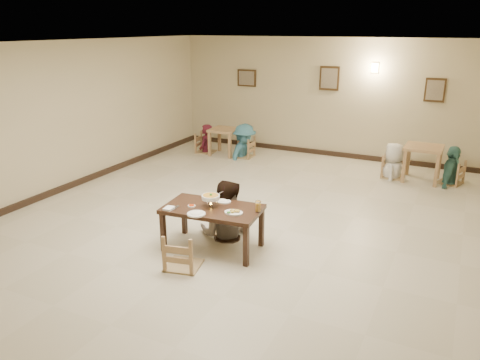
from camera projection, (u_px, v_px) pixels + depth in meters
The scene contains 31 objects.
floor at pixel (239, 221), 8.19m from camera, with size 10.00×10.00×0.00m, color beige.
ceiling at pixel (238, 43), 7.25m from camera, with size 10.00×10.00×0.00m, color white.
wall_back at pixel (325, 98), 11.98m from camera, with size 10.00×10.00×0.00m, color beige.
wall_left at pixel (60, 118), 9.39m from camera, with size 10.00×10.00×0.00m, color beige.
baseboard_back at pixel (321, 152), 12.41m from camera, with size 8.00×0.06×0.12m, color black.
baseboard_left at pixel (70, 186), 9.83m from camera, with size 0.06×10.00×0.12m, color black.
picture_a at pixel (247, 78), 12.74m from camera, with size 0.55×0.04×0.45m.
picture_b at pixel (329, 78), 11.75m from camera, with size 0.50×0.04×0.60m.
picture_c at pixel (435, 90), 10.75m from camera, with size 0.45×0.04×0.55m.
wall_sconce at pixel (375, 68), 11.20m from camera, with size 0.16×0.05×0.22m, color #FFD88C.
main_table at pixel (213, 212), 7.02m from camera, with size 1.52×0.95×0.68m.
chair_far at pixel (227, 206), 7.65m from camera, with size 0.42×0.42×0.90m.
chair_near at pixel (182, 234), 6.51m from camera, with size 0.48×0.48×1.01m.
main_diner at pixel (225, 181), 7.38m from camera, with size 0.91×0.71×1.87m, color gray.
curry_warmer at pixel (211, 197), 6.99m from camera, with size 0.31×0.27×0.25m.
rice_plate_far at pixel (223, 201), 7.20m from camera, with size 0.26×0.26×0.06m.
rice_plate_near at pixel (196, 214), 6.72m from camera, with size 0.27×0.27×0.06m.
fried_plate at pixel (233, 212), 6.76m from camera, with size 0.28×0.28×0.06m.
chili_dish at pixel (192, 206), 7.02m from camera, with size 0.12×0.12×0.02m.
napkin_cutlery at pixel (169, 208), 6.91m from camera, with size 0.16×0.25×0.03m.
drink_glass at pixel (258, 207), 6.81m from camera, with size 0.08×0.08×0.16m.
bg_table_left at pixel (224, 134), 12.25m from camera, with size 0.73×0.73×0.70m.
bg_table_right at pixel (423, 152), 10.16m from camera, with size 0.79×0.79×0.78m.
bg_chair_ll at pixel (206, 134), 12.50m from camera, with size 0.47×0.47×1.00m.
bg_chair_lr at pixel (244, 139), 12.06m from camera, with size 0.46×0.46×0.98m.
bg_chair_rl at pixel (394, 157), 10.42m from camera, with size 0.46×0.46×0.97m.
bg_chair_rr at pixel (452, 162), 10.01m from camera, with size 0.46×0.46×0.98m.
bg_diner_a at pixel (205, 124), 12.42m from camera, with size 0.56×0.37×1.53m, color #4F1422.
bg_diner_b at pixel (244, 124), 11.94m from camera, with size 1.12×0.65×1.74m, color teal.
bg_diner_c at pixel (396, 143), 10.33m from camera, with size 0.77×0.50×1.58m, color silver.
bg_diner_d at pixel (455, 146), 9.91m from camera, with size 0.97×0.41×1.66m, color #437F76.
Camera 1 is at (3.35, -6.77, 3.27)m, focal length 35.00 mm.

